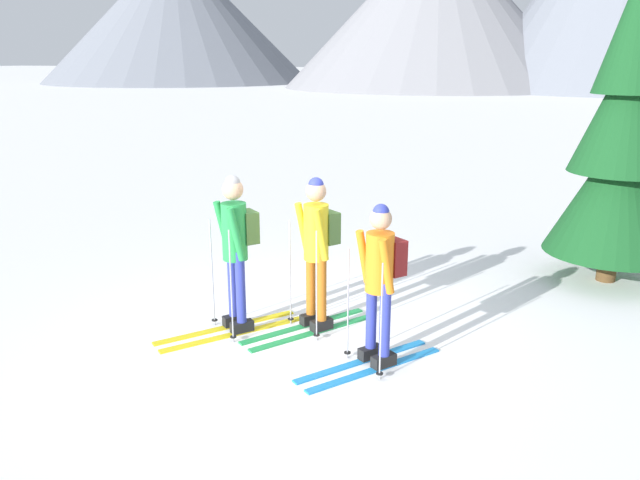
{
  "coord_description": "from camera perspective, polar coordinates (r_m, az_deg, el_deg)",
  "views": [
    {
      "loc": [
        2.43,
        -6.06,
        3.03
      ],
      "look_at": [
        0.13,
        0.33,
        1.05
      ],
      "focal_mm": 35.16,
      "sensor_mm": 36.0,
      "label": 1
    }
  ],
  "objects": [
    {
      "name": "ground_plane",
      "position": [
        7.2,
        -1.87,
        -8.65
      ],
      "size": [
        400.0,
        400.0,
        0.0
      ],
      "primitive_type": "plane",
      "color": "white"
    },
    {
      "name": "skier_in_green",
      "position": [
        7.04,
        -7.68,
        -0.4
      ],
      "size": [
        1.33,
        1.55,
        1.81
      ],
      "color": "yellow",
      "rests_on": "ground"
    },
    {
      "name": "skier_in_yellow",
      "position": [
        7.03,
        -0.28,
        -0.45
      ],
      "size": [
        1.23,
        1.55,
        1.78
      ],
      "color": "green",
      "rests_on": "ground"
    },
    {
      "name": "skier_in_orange",
      "position": [
        6.23,
        5.5,
        -3.35
      ],
      "size": [
        1.24,
        1.51,
        1.69
      ],
      "color": "#1E84D1",
      "rests_on": "ground"
    },
    {
      "name": "pine_tree_near",
      "position": [
        9.34,
        25.96,
        8.28
      ],
      "size": [
        1.81,
        1.81,
        4.36
      ],
      "color": "#51381E",
      "rests_on": "ground"
    }
  ]
}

